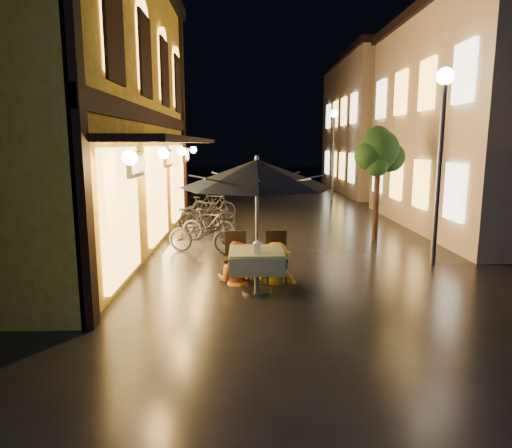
{
  "coord_description": "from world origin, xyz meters",
  "views": [
    {
      "loc": [
        -1.18,
        -7.78,
        2.67
      ],
      "look_at": [
        -0.98,
        0.8,
        1.15
      ],
      "focal_mm": 32.0,
      "sensor_mm": 36.0,
      "label": 1
    }
  ],
  "objects_px": {
    "streetlamp_near": "(442,132)",
    "person_orange": "(236,242)",
    "bicycle_0": "(203,234)",
    "person_yellow": "(276,243)",
    "cafe_table": "(257,260)",
    "table_lantern": "(257,246)",
    "patio_umbrella": "(257,174)"
  },
  "relations": [
    {
      "from": "patio_umbrella",
      "to": "person_orange",
      "type": "height_order",
      "value": "patio_umbrella"
    },
    {
      "from": "table_lantern",
      "to": "person_orange",
      "type": "xyz_separation_m",
      "value": [
        -0.39,
        0.83,
        -0.12
      ]
    },
    {
      "from": "cafe_table",
      "to": "bicycle_0",
      "type": "xyz_separation_m",
      "value": [
        -1.25,
        3.02,
        -0.11
      ]
    },
    {
      "from": "cafe_table",
      "to": "table_lantern",
      "type": "xyz_separation_m",
      "value": [
        0.0,
        -0.24,
        0.33
      ]
    },
    {
      "from": "cafe_table",
      "to": "table_lantern",
      "type": "distance_m",
      "value": 0.41
    },
    {
      "from": "patio_umbrella",
      "to": "cafe_table",
      "type": "bearing_deg",
      "value": 175.24
    },
    {
      "from": "bicycle_0",
      "to": "person_yellow",
      "type": "bearing_deg",
      "value": -128.74
    },
    {
      "from": "streetlamp_near",
      "to": "person_orange",
      "type": "distance_m",
      "value": 5.01
    },
    {
      "from": "streetlamp_near",
      "to": "person_yellow",
      "type": "distance_m",
      "value": 4.37
    },
    {
      "from": "bicycle_0",
      "to": "table_lantern",
      "type": "bearing_deg",
      "value": -141.24
    },
    {
      "from": "streetlamp_near",
      "to": "patio_umbrella",
      "type": "height_order",
      "value": "streetlamp_near"
    },
    {
      "from": "streetlamp_near",
      "to": "table_lantern",
      "type": "xyz_separation_m",
      "value": [
        -3.98,
        -2.04,
        -2.0
      ]
    },
    {
      "from": "streetlamp_near",
      "to": "cafe_table",
      "type": "relative_size",
      "value": 4.27
    },
    {
      "from": "cafe_table",
      "to": "person_yellow",
      "type": "distance_m",
      "value": 0.7
    },
    {
      "from": "cafe_table",
      "to": "patio_umbrella",
      "type": "relative_size",
      "value": 0.36
    },
    {
      "from": "cafe_table",
      "to": "bicycle_0",
      "type": "relative_size",
      "value": 0.55
    },
    {
      "from": "streetlamp_near",
      "to": "person_orange",
      "type": "relative_size",
      "value": 2.64
    },
    {
      "from": "streetlamp_near",
      "to": "cafe_table",
      "type": "xyz_separation_m",
      "value": [
        -3.98,
        -1.8,
        -2.33
      ]
    },
    {
      "from": "person_orange",
      "to": "person_yellow",
      "type": "height_order",
      "value": "person_orange"
    },
    {
      "from": "bicycle_0",
      "to": "streetlamp_near",
      "type": "bearing_deg",
      "value": -85.41
    },
    {
      "from": "person_orange",
      "to": "bicycle_0",
      "type": "height_order",
      "value": "person_orange"
    },
    {
      "from": "bicycle_0",
      "to": "cafe_table",
      "type": "bearing_deg",
      "value": -139.73
    },
    {
      "from": "cafe_table",
      "to": "bicycle_0",
      "type": "bearing_deg",
      "value": 112.54
    },
    {
      "from": "person_orange",
      "to": "streetlamp_near",
      "type": "bearing_deg",
      "value": -145.55
    },
    {
      "from": "person_orange",
      "to": "person_yellow",
      "type": "distance_m",
      "value": 0.78
    },
    {
      "from": "person_orange",
      "to": "table_lantern",
      "type": "bearing_deg",
      "value": 134.43
    },
    {
      "from": "cafe_table",
      "to": "table_lantern",
      "type": "height_order",
      "value": "table_lantern"
    },
    {
      "from": "table_lantern",
      "to": "person_yellow",
      "type": "height_order",
      "value": "person_yellow"
    },
    {
      "from": "table_lantern",
      "to": "cafe_table",
      "type": "bearing_deg",
      "value": 90.0
    },
    {
      "from": "cafe_table",
      "to": "streetlamp_near",
      "type": "bearing_deg",
      "value": 24.37
    },
    {
      "from": "person_yellow",
      "to": "streetlamp_near",
      "type": "bearing_deg",
      "value": -157.88
    },
    {
      "from": "table_lantern",
      "to": "person_orange",
      "type": "distance_m",
      "value": 0.92
    }
  ]
}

